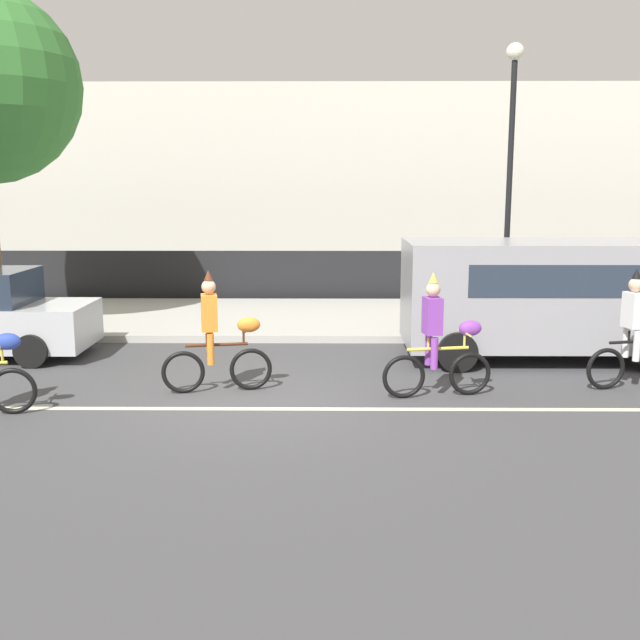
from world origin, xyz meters
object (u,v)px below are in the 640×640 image
parade_cyclist_purple (439,343)px  street_lamp_post (511,145)px  parade_cyclist_zebra (638,336)px  parade_cyclist_orange (217,339)px  parked_van_grey (546,291)px

parade_cyclist_purple → street_lamp_post: (2.10, 4.77, 3.15)m
parade_cyclist_zebra → parade_cyclist_purple: bearing=-170.4°
parade_cyclist_orange → parked_van_grey: 6.18m
parade_cyclist_orange → parade_cyclist_zebra: size_ratio=1.00×
parade_cyclist_zebra → parked_van_grey: bearing=114.6°
parade_cyclist_zebra → parade_cyclist_orange: bearing=-177.4°
parade_cyclist_purple → parade_cyclist_zebra: size_ratio=1.00×
parked_van_grey → parade_cyclist_purple: bearing=-132.7°
parade_cyclist_zebra → parked_van_grey: size_ratio=0.38×
parked_van_grey → street_lamp_post: size_ratio=0.85×
parade_cyclist_purple → parked_van_grey: size_ratio=0.38×
parked_van_grey → street_lamp_post: street_lamp_post is taller
parade_cyclist_orange → parade_cyclist_zebra: 6.64m
parked_van_grey → parade_cyclist_orange: bearing=-158.3°
parade_cyclist_zebra → street_lamp_post: street_lamp_post is taller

